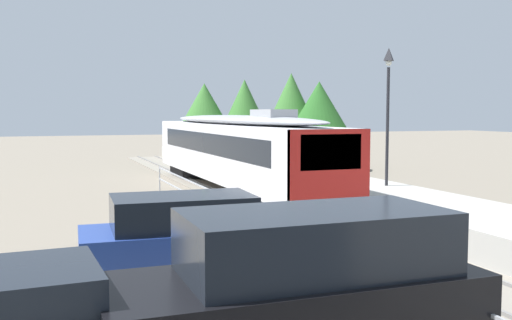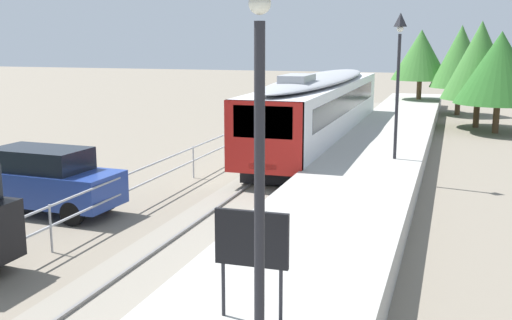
# 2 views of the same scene
# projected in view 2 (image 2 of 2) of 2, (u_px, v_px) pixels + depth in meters

# --- Properties ---
(ground_plane) EXTENTS (160.00, 160.00, 0.00)m
(ground_plane) POSITION_uv_depth(u_px,v_px,m) (210.00, 173.00, 24.96)
(ground_plane) COLOR slate
(track_rails) EXTENTS (3.20, 60.00, 0.14)m
(track_rails) POSITION_uv_depth(u_px,v_px,m) (282.00, 177.00, 24.06)
(track_rails) COLOR gray
(track_rails) RESTS_ON ground
(commuter_train) EXTENTS (2.82, 19.12, 3.74)m
(commuter_train) POSITION_uv_depth(u_px,v_px,m) (320.00, 106.00, 30.06)
(commuter_train) COLOR silver
(commuter_train) RESTS_ON track_rails
(station_platform) EXTENTS (3.90, 60.00, 0.90)m
(station_platform) POSITION_uv_depth(u_px,v_px,m) (367.00, 172.00, 23.01)
(station_platform) COLOR #A8A59E
(station_platform) RESTS_ON ground
(platform_lamp_near_end) EXTENTS (0.34, 0.34, 5.35)m
(platform_lamp_near_end) POSITION_uv_depth(u_px,v_px,m) (260.00, 104.00, 6.70)
(platform_lamp_near_end) COLOR #232328
(platform_lamp_near_end) RESTS_ON station_platform
(platform_lamp_mid_platform) EXTENTS (0.34, 0.34, 5.35)m
(platform_lamp_mid_platform) POSITION_uv_depth(u_px,v_px,m) (399.00, 58.00, 22.53)
(platform_lamp_mid_platform) COLOR #232328
(platform_lamp_mid_platform) RESTS_ON station_platform
(platform_notice_board) EXTENTS (1.20, 0.08, 1.80)m
(platform_notice_board) POSITION_uv_depth(u_px,v_px,m) (252.00, 243.00, 9.68)
(platform_notice_board) COLOR #232328
(platform_notice_board) RESTS_ON station_platform
(carpark_fence) EXTENTS (0.06, 36.06, 1.25)m
(carpark_fence) POSITION_uv_depth(u_px,v_px,m) (50.00, 218.00, 15.53)
(carpark_fence) COLOR #9EA0A5
(carpark_fence) RESTS_ON ground
(parked_suv_blue) EXTENTS (4.70, 2.14, 2.04)m
(parked_suv_blue) POSITION_uv_depth(u_px,v_px,m) (46.00, 180.00, 19.06)
(parked_suv_blue) COLOR navy
(parked_suv_blue) RESTS_ON ground
(tree_behind_carpark) EXTENTS (4.22, 4.22, 6.01)m
(tree_behind_carpark) POSITION_uv_depth(u_px,v_px,m) (421.00, 55.00, 45.55)
(tree_behind_carpark) COLOR brown
(tree_behind_carpark) RESTS_ON ground
(tree_behind_station_far) EXTENTS (4.41, 4.41, 6.41)m
(tree_behind_station_far) POSITION_uv_depth(u_px,v_px,m) (480.00, 60.00, 37.17)
(tree_behind_station_far) COLOR brown
(tree_behind_station_far) RESTS_ON ground
(tree_distant_left) EXTENTS (4.10, 4.10, 6.29)m
(tree_distant_left) POSITION_uv_depth(u_px,v_px,m) (461.00, 57.00, 43.38)
(tree_distant_left) COLOR brown
(tree_distant_left) RESTS_ON ground
(tree_distant_centre) EXTENTS (4.90, 4.90, 5.77)m
(tree_distant_centre) POSITION_uv_depth(u_px,v_px,m) (500.00, 68.00, 34.91)
(tree_distant_centre) COLOR brown
(tree_distant_centre) RESTS_ON ground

